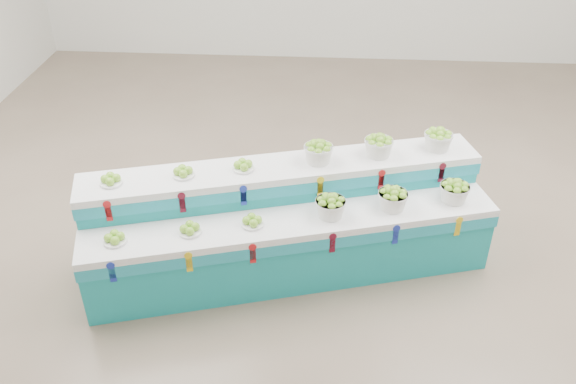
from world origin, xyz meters
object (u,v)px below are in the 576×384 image
at_px(basket_lower_left, 330,206).
at_px(plate_upper_mid, 183,171).
at_px(display_stand, 288,223).
at_px(basket_upper_right, 438,139).

bearing_deg(basket_lower_left, plate_upper_mid, 175.27).
bearing_deg(display_stand, basket_upper_right, 8.72).
height_order(plate_upper_mid, basket_upper_right, basket_upper_right).
xyz_separation_m(display_stand, plate_upper_mid, (-0.97, -0.02, 0.56)).
bearing_deg(plate_upper_mid, basket_lower_left, -4.73).
xyz_separation_m(display_stand, basket_lower_left, (0.40, -0.14, 0.32)).
bearing_deg(basket_upper_right, plate_upper_mid, -164.25).
bearing_deg(basket_lower_left, display_stand, 161.07).
bearing_deg(plate_upper_mid, display_stand, 1.41).
relative_size(display_stand, basket_upper_right, 13.80).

